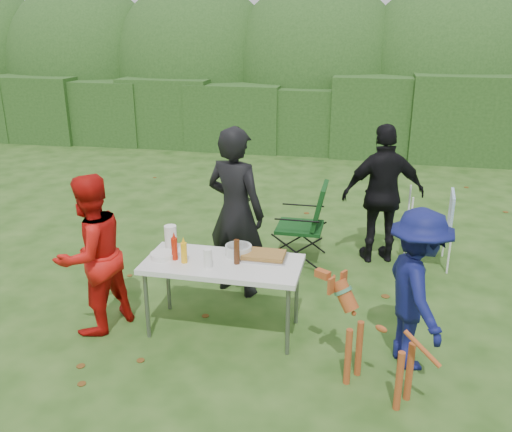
% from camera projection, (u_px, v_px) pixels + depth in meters
% --- Properties ---
extents(ground, '(80.00, 80.00, 0.00)m').
position_uv_depth(ground, '(206.00, 324.00, 5.50)').
color(ground, '#1E4211').
extents(hedge_row, '(22.00, 1.40, 1.70)m').
position_uv_depth(hedge_row, '(307.00, 115.00, 12.57)').
color(hedge_row, '#23471C').
rests_on(hedge_row, ground).
extents(shrub_backdrop, '(20.00, 2.60, 3.20)m').
position_uv_depth(shrub_backdrop, '(316.00, 76.00, 13.79)').
color(shrub_backdrop, '#3D6628').
rests_on(shrub_backdrop, ground).
extents(folding_table, '(1.50, 0.70, 0.74)m').
position_uv_depth(folding_table, '(223.00, 267.00, 5.17)').
color(folding_table, silver).
rests_on(folding_table, ground).
extents(person_cook, '(0.80, 0.65, 1.89)m').
position_uv_depth(person_cook, '(236.00, 212.00, 5.87)').
color(person_cook, black).
rests_on(person_cook, ground).
extents(person_red_jacket, '(0.86, 0.95, 1.58)m').
position_uv_depth(person_red_jacket, '(91.00, 255.00, 5.17)').
color(person_red_jacket, red).
rests_on(person_red_jacket, ground).
extents(person_black_puffy, '(1.11, 0.70, 1.75)m').
position_uv_depth(person_black_puffy, '(383.00, 194.00, 6.70)').
color(person_black_puffy, black).
rests_on(person_black_puffy, ground).
extents(child, '(0.79, 1.05, 1.45)m').
position_uv_depth(child, '(416.00, 290.00, 4.64)').
color(child, '#0F1451').
rests_on(child, ground).
extents(dog, '(1.01, 0.81, 0.90)m').
position_uv_depth(dog, '(380.00, 344.00, 4.35)').
color(dog, '#A0471F').
rests_on(dog, ground).
extents(camping_chair, '(0.65, 0.65, 1.04)m').
position_uv_depth(camping_chair, '(300.00, 222.00, 6.79)').
color(camping_chair, '#103C14').
rests_on(camping_chair, ground).
extents(lawn_chair, '(0.61, 0.61, 0.96)m').
position_uv_depth(lawn_chair, '(428.00, 227.00, 6.73)').
color(lawn_chair, teal).
rests_on(lawn_chair, ground).
extents(food_tray, '(0.45, 0.30, 0.02)m').
position_uv_depth(food_tray, '(264.00, 257.00, 5.22)').
color(food_tray, '#B7B7BA').
rests_on(food_tray, folding_table).
extents(focaccia_bread, '(0.40, 0.26, 0.04)m').
position_uv_depth(focaccia_bread, '(264.00, 254.00, 5.22)').
color(focaccia_bread, olive).
rests_on(focaccia_bread, food_tray).
extents(mustard_bottle, '(0.06, 0.06, 0.20)m').
position_uv_depth(mustard_bottle, '(184.00, 253.00, 5.10)').
color(mustard_bottle, yellow).
rests_on(mustard_bottle, folding_table).
extents(ketchup_bottle, '(0.06, 0.06, 0.22)m').
position_uv_depth(ketchup_bottle, '(174.00, 249.00, 5.16)').
color(ketchup_bottle, '#B9200A').
rests_on(ketchup_bottle, folding_table).
extents(beer_bottle, '(0.06, 0.06, 0.24)m').
position_uv_depth(beer_bottle, '(237.00, 252.00, 5.07)').
color(beer_bottle, '#47230F').
rests_on(beer_bottle, folding_table).
extents(paper_towel_roll, '(0.12, 0.12, 0.26)m').
position_uv_depth(paper_towel_roll, '(171.00, 238.00, 5.37)').
color(paper_towel_roll, white).
rests_on(paper_towel_roll, folding_table).
extents(cup_stack, '(0.08, 0.08, 0.18)m').
position_uv_depth(cup_stack, '(208.00, 258.00, 5.01)').
color(cup_stack, white).
rests_on(cup_stack, folding_table).
extents(pasta_bowl, '(0.26, 0.26, 0.10)m').
position_uv_depth(pasta_bowl, '(239.00, 250.00, 5.28)').
color(pasta_bowl, silver).
rests_on(pasta_bowl, folding_table).
extents(plate_stack, '(0.24, 0.24, 0.05)m').
position_uv_depth(plate_stack, '(163.00, 255.00, 5.23)').
color(plate_stack, white).
rests_on(plate_stack, folding_table).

